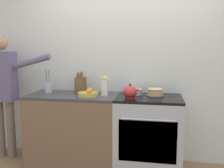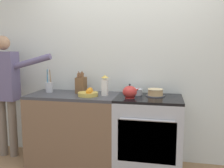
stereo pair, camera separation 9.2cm
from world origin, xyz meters
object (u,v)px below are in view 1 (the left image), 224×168
object	(u,v)px
knife_block	(80,85)
milk_carton	(105,86)
stove_range	(148,134)
tea_kettle	(130,92)
person_baker	(4,86)
mixing_bowl	(134,91)
layer_cake	(155,93)
fruit_bowl	(88,94)
utensil_crock	(48,87)

from	to	relation	value
knife_block	milk_carton	size ratio (longest dim) A/B	1.11
stove_range	tea_kettle	size ratio (longest dim) A/B	4.41
tea_kettle	person_baker	size ratio (longest dim) A/B	0.12
tea_kettle	mixing_bowl	size ratio (longest dim) A/B	0.98
layer_cake	fruit_bowl	xyz separation A→B (m)	(-0.80, -0.16, -0.01)
layer_cake	utensil_crock	distance (m)	1.39
layer_cake	person_baker	bearing A→B (deg)	-177.99
utensil_crock	fruit_bowl	bearing A→B (deg)	-14.60
knife_block	tea_kettle	bearing A→B (deg)	-17.27
milk_carton	stove_range	bearing A→B (deg)	0.76
knife_block	fruit_bowl	distance (m)	0.27
mixing_bowl	milk_carton	xyz separation A→B (m)	(-0.35, -0.14, 0.08)
stove_range	fruit_bowl	distance (m)	0.88
person_baker	mixing_bowl	bearing A→B (deg)	5.11
layer_cake	fruit_bowl	distance (m)	0.82
utensil_crock	milk_carton	world-z (taller)	utensil_crock
utensil_crock	layer_cake	bearing A→B (deg)	0.44
tea_kettle	utensil_crock	size ratio (longest dim) A/B	0.61
layer_cake	person_baker	world-z (taller)	person_baker
stove_range	milk_carton	distance (m)	0.79
utensil_crock	fruit_bowl	size ratio (longest dim) A/B	1.38
fruit_bowl	stove_range	bearing A→B (deg)	6.28
stove_range	milk_carton	xyz separation A→B (m)	(-0.54, -0.01, 0.58)
utensil_crock	tea_kettle	bearing A→B (deg)	-8.27
stove_range	fruit_bowl	world-z (taller)	fruit_bowl
knife_block	fruit_bowl	bearing A→B (deg)	-51.44
mixing_bowl	knife_block	bearing A→B (deg)	-178.91
utensil_crock	fruit_bowl	distance (m)	0.61
mixing_bowl	utensil_crock	distance (m)	1.13
layer_cake	milk_carton	distance (m)	0.62
stove_range	person_baker	distance (m)	2.00
utensil_crock	person_baker	distance (m)	0.61
tea_kettle	knife_block	distance (m)	0.71
milk_carton	person_baker	size ratio (longest dim) A/B	0.15
milk_carton	person_baker	xyz separation A→B (m)	(-1.38, 0.02, -0.04)
layer_cake	knife_block	bearing A→B (deg)	177.70
tea_kettle	person_baker	xyz separation A→B (m)	(-1.71, 0.10, 0.01)
layer_cake	person_baker	size ratio (longest dim) A/B	0.14
layer_cake	utensil_crock	xyz separation A→B (m)	(-1.39, -0.01, 0.04)
knife_block	utensil_crock	world-z (taller)	utensil_crock
layer_cake	mixing_bowl	bearing A→B (deg)	168.72
milk_carton	person_baker	bearing A→B (deg)	179.15
tea_kettle	fruit_bowl	size ratio (longest dim) A/B	0.84
knife_block	utensil_crock	distance (m)	0.43
fruit_bowl	person_baker	distance (m)	1.20
utensil_crock	fruit_bowl	world-z (taller)	utensil_crock
knife_block	milk_carton	world-z (taller)	knife_block
mixing_bowl	layer_cake	bearing A→B (deg)	-11.28
stove_range	utensil_crock	world-z (taller)	utensil_crock
tea_kettle	person_baker	bearing A→B (deg)	176.63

